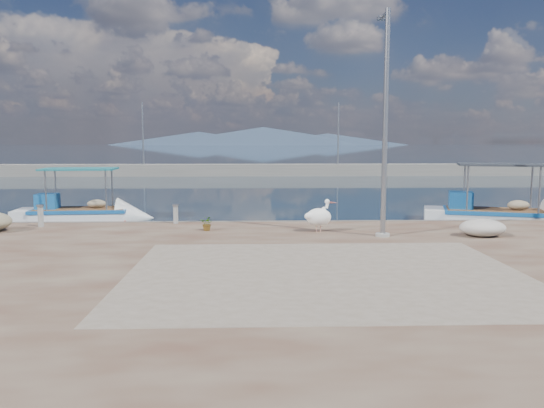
{
  "coord_description": "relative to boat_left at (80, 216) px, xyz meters",
  "views": [
    {
      "loc": [
        -0.6,
        -14.75,
        3.48
      ],
      "look_at": [
        0.0,
        3.8,
        1.3
      ],
      "focal_mm": 35.0,
      "sensor_mm": 36.0,
      "label": 1
    }
  ],
  "objects": [
    {
      "name": "quay_patch",
      "position": [
        9.37,
        -11.76,
        0.29
      ],
      "size": [
        9.0,
        7.0,
        0.01
      ],
      "primitive_type": "cube",
      "color": "gray",
      "rests_on": "quay"
    },
    {
      "name": "breakwater",
      "position": [
        8.37,
        31.24,
        0.39
      ],
      "size": [
        120.0,
        2.2,
        7.5
      ],
      "color": "gray",
      "rests_on": "ground"
    },
    {
      "name": "boat_right",
      "position": [
        18.11,
        -1.43,
        0.02
      ],
      "size": [
        6.56,
        3.78,
        3.0
      ],
      "rotation": [
        0.0,
        0.0,
        -0.3
      ],
      "color": "white",
      "rests_on": "ground"
    },
    {
      "name": "pelican",
      "position": [
        9.9,
        -6.12,
        0.8
      ],
      "size": [
        1.15,
        0.7,
        1.09
      ],
      "rotation": [
        0.0,
        0.0,
        0.24
      ],
      "color": "tan",
      "rests_on": "quay"
    },
    {
      "name": "ground",
      "position": [
        8.37,
        -8.76,
        -0.21
      ],
      "size": [
        1400.0,
        1400.0,
        0.0
      ],
      "primitive_type": "plane",
      "color": "#162635",
      "rests_on": "ground"
    },
    {
      "name": "net_pile_d",
      "position": [
        14.98,
        -7.15,
        0.56
      ],
      "size": [
        1.46,
        1.09,
        0.55
      ],
      "primitive_type": "ellipsoid",
      "color": "beige",
      "rests_on": "quay"
    },
    {
      "name": "boat_left",
      "position": [
        0.0,
        0.0,
        0.0
      ],
      "size": [
        5.79,
        2.28,
        2.73
      ],
      "rotation": [
        0.0,
        0.0,
        0.07
      ],
      "color": "white",
      "rests_on": "ground"
    },
    {
      "name": "mountains",
      "position": [
        12.76,
        641.24,
        9.3
      ],
      "size": [
        370.0,
        280.0,
        22.0
      ],
      "color": "#28384C",
      "rests_on": "ground"
    },
    {
      "name": "potted_plant",
      "position": [
        6.16,
        -5.79,
        0.53
      ],
      "size": [
        0.55,
        0.52,
        0.49
      ],
      "primitive_type": "imported",
      "rotation": [
        0.0,
        0.0,
        -0.37
      ],
      "color": "#33722D",
      "rests_on": "quay"
    },
    {
      "name": "quay",
      "position": [
        8.37,
        -14.76,
        0.04
      ],
      "size": [
        44.0,
        22.0,
        0.5
      ],
      "primitive_type": "cube",
      "color": "#4B2C20",
      "rests_on": "ground"
    },
    {
      "name": "bollard_far",
      "position": [
        0.2,
        -4.76,
        0.71
      ],
      "size": [
        0.26,
        0.26,
        0.78
      ],
      "color": "gray",
      "rests_on": "quay"
    },
    {
      "name": "lamp_post",
      "position": [
        11.82,
        -7.03,
        3.59
      ],
      "size": [
        0.44,
        0.96,
        7.0
      ],
      "color": "gray",
      "rests_on": "quay"
    },
    {
      "name": "bollard_near",
      "position": [
        4.86,
        -4.17,
        0.67
      ],
      "size": [
        0.23,
        0.23,
        0.7
      ],
      "color": "gray",
      "rests_on": "quay"
    }
  ]
}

